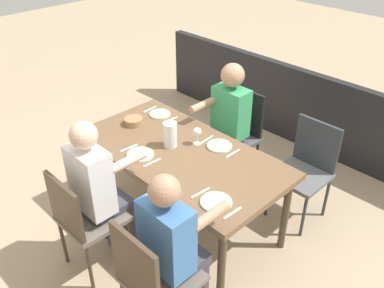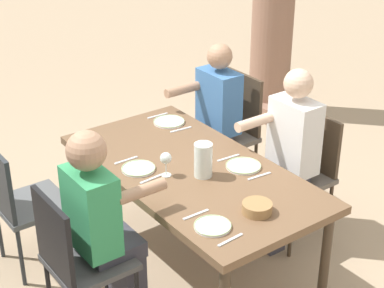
# 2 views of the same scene
# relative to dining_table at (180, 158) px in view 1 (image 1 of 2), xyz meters

# --- Properties ---
(ground_plane) EXTENTS (16.00, 16.00, 0.00)m
(ground_plane) POSITION_rel_dining_table_xyz_m (0.00, 0.00, -0.70)
(ground_plane) COLOR tan
(dining_table) EXTENTS (1.81, 0.94, 0.77)m
(dining_table) POSITION_rel_dining_table_xyz_m (0.00, 0.00, 0.00)
(dining_table) COLOR brown
(dining_table) RESTS_ON ground
(chair_west_north) EXTENTS (0.44, 0.44, 0.97)m
(chair_west_north) POSITION_rel_dining_table_xyz_m (-0.68, 0.89, -0.14)
(chair_west_north) COLOR #6A6158
(chair_west_north) RESTS_ON ground
(chair_west_south) EXTENTS (0.44, 0.44, 0.92)m
(chair_west_south) POSITION_rel_dining_table_xyz_m (-0.68, -0.89, -0.17)
(chair_west_south) COLOR #5B5E61
(chair_west_south) RESTS_ON ground
(chair_mid_north) EXTENTS (0.44, 0.44, 0.92)m
(chair_mid_north) POSITION_rel_dining_table_xyz_m (0.12, 0.89, -0.16)
(chair_mid_north) COLOR #6A6158
(chair_mid_north) RESTS_ON ground
(chair_mid_south) EXTENTS (0.44, 0.44, 0.95)m
(chair_mid_south) POSITION_rel_dining_table_xyz_m (0.12, -0.89, -0.15)
(chair_mid_south) COLOR #4F4F50
(chair_mid_south) RESTS_ON ground
(diner_woman_green) EXTENTS (0.34, 0.49, 1.29)m
(diner_woman_green) POSITION_rel_dining_table_xyz_m (0.12, 0.71, -0.01)
(diner_woman_green) COLOR #3F3F4C
(diner_woman_green) RESTS_ON ground
(diner_man_white) EXTENTS (0.35, 0.49, 1.26)m
(diner_man_white) POSITION_rel_dining_table_xyz_m (-0.68, 0.69, -0.03)
(diner_man_white) COLOR #3F3F4C
(diner_man_white) RESTS_ON ground
(diner_guest_third) EXTENTS (0.35, 0.50, 1.28)m
(diner_guest_third) POSITION_rel_dining_table_xyz_m (0.12, -0.71, -0.00)
(diner_guest_third) COLOR #3F3F4C
(diner_guest_third) RESTS_ON ground
(patio_railing) EXTENTS (4.21, 0.10, 0.90)m
(patio_railing) POSITION_rel_dining_table_xyz_m (0.00, -1.94, -0.25)
(patio_railing) COLOR black
(patio_railing) RESTS_ON ground
(plate_0) EXTENTS (0.23, 0.23, 0.02)m
(plate_0) POSITION_rel_dining_table_xyz_m (-0.65, 0.27, 0.08)
(plate_0) COLOR white
(plate_0) RESTS_ON dining_table
(fork_0) EXTENTS (0.02, 0.17, 0.01)m
(fork_0) POSITION_rel_dining_table_xyz_m (-0.80, 0.27, 0.07)
(fork_0) COLOR silver
(fork_0) RESTS_ON dining_table
(spoon_0) EXTENTS (0.03, 0.17, 0.01)m
(spoon_0) POSITION_rel_dining_table_xyz_m (-0.50, 0.27, 0.07)
(spoon_0) COLOR silver
(spoon_0) RESTS_ON dining_table
(plate_1) EXTENTS (0.21, 0.21, 0.02)m
(plate_1) POSITION_rel_dining_table_xyz_m (-0.18, -0.28, 0.08)
(plate_1) COLOR white
(plate_1) RESTS_ON dining_table
(wine_glass_1) EXTENTS (0.07, 0.07, 0.16)m
(wine_glass_1) POSITION_rel_dining_table_xyz_m (-0.02, -0.18, 0.18)
(wine_glass_1) COLOR white
(wine_glass_1) RESTS_ON dining_table
(fork_1) EXTENTS (0.02, 0.17, 0.01)m
(fork_1) POSITION_rel_dining_table_xyz_m (-0.33, -0.28, 0.07)
(fork_1) COLOR silver
(fork_1) RESTS_ON dining_table
(spoon_1) EXTENTS (0.03, 0.17, 0.01)m
(spoon_1) POSITION_rel_dining_table_xyz_m (-0.03, -0.28, 0.07)
(spoon_1) COLOR silver
(spoon_1) RESTS_ON dining_table
(plate_2) EXTENTS (0.23, 0.23, 0.02)m
(plate_2) POSITION_rel_dining_table_xyz_m (0.19, 0.27, 0.08)
(plate_2) COLOR white
(plate_2) RESTS_ON dining_table
(fork_2) EXTENTS (0.03, 0.17, 0.01)m
(fork_2) POSITION_rel_dining_table_xyz_m (0.04, 0.27, 0.07)
(fork_2) COLOR silver
(fork_2) RESTS_ON dining_table
(spoon_2) EXTENTS (0.03, 0.17, 0.01)m
(spoon_2) POSITION_rel_dining_table_xyz_m (0.34, 0.27, 0.07)
(spoon_2) COLOR silver
(spoon_2) RESTS_ON dining_table
(plate_3) EXTENTS (0.20, 0.20, 0.02)m
(plate_3) POSITION_rel_dining_table_xyz_m (0.60, -0.30, 0.08)
(plate_3) COLOR white
(plate_3) RESTS_ON dining_table
(fork_3) EXTENTS (0.02, 0.17, 0.01)m
(fork_3) POSITION_rel_dining_table_xyz_m (0.45, -0.30, 0.07)
(fork_3) COLOR silver
(fork_3) RESTS_ON dining_table
(spoon_3) EXTENTS (0.03, 0.17, 0.01)m
(spoon_3) POSITION_rel_dining_table_xyz_m (0.75, -0.30, 0.07)
(spoon_3) COLOR silver
(spoon_3) RESTS_ON dining_table
(water_pitcher) EXTENTS (0.11, 0.11, 0.22)m
(water_pitcher) POSITION_rel_dining_table_xyz_m (0.12, -0.00, 0.16)
(water_pitcher) COLOR white
(water_pitcher) RESTS_ON dining_table
(bread_basket) EXTENTS (0.17, 0.17, 0.06)m
(bread_basket) POSITION_rel_dining_table_xyz_m (0.63, -0.01, 0.10)
(bread_basket) COLOR #9E7547
(bread_basket) RESTS_ON dining_table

